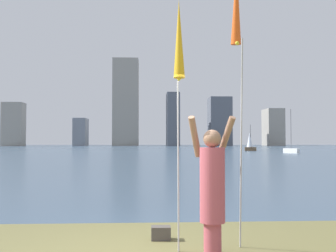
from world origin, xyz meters
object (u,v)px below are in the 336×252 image
object	(u,v)px
person	(212,185)
sailboat_6	(250,143)
kite_flag_right	(237,10)
bag	(161,233)
kite_flag_left	(179,44)
sailboat_4	(291,150)

from	to	relation	value
person	sailboat_6	world-z (taller)	sailboat_6
kite_flag_right	bag	size ratio (longest dim) A/B	14.26
kite_flag_right	sailboat_6	bearing A→B (deg)	75.03
kite_flag_left	sailboat_6	xyz separation A→B (m)	(14.46, 51.03, -1.81)
bag	sailboat_4	bearing A→B (deg)	66.93
kite_flag_left	bag	world-z (taller)	kite_flag_left
kite_flag_right	kite_flag_left	bearing A→B (deg)	-155.49
kite_flag_right	sailboat_4	xyz separation A→B (m)	(15.85, 40.29, -3.24)
person	bag	distance (m)	1.36
kite_flag_right	bag	distance (m)	3.71
bag	kite_flag_left	bearing A→B (deg)	-73.49
kite_flag_left	sailboat_4	bearing A→B (deg)	67.61
sailboat_4	kite_flag_right	bearing A→B (deg)	-111.47
kite_flag_right	sailboat_4	size ratio (longest dim) A/B	0.82
kite_flag_left	bag	distance (m)	2.95
bag	sailboat_6	size ratio (longest dim) A/B	0.08
kite_flag_left	sailboat_6	distance (m)	53.07
person	kite_flag_right	size ratio (longest dim) A/B	0.44
bag	sailboat_4	xyz separation A→B (m)	(17.01, 39.93, 0.26)
person	sailboat_4	world-z (taller)	sailboat_4
kite_flag_left	kite_flag_right	distance (m)	1.22
kite_flag_left	bag	xyz separation A→B (m)	(-0.23, 0.78, -2.84)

